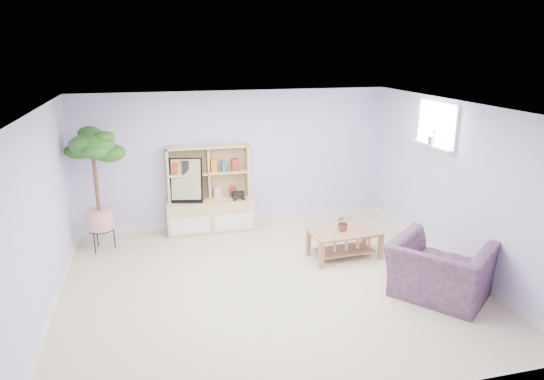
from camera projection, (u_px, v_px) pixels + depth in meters
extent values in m
cube|color=#C3B591|center=(270.00, 285.00, 6.59)|extent=(5.50, 5.00, 0.01)
cube|color=white|center=(270.00, 108.00, 5.90)|extent=(5.50, 5.00, 0.01)
cube|color=silver|center=(236.00, 159.00, 8.57)|extent=(5.50, 0.01, 2.40)
cube|color=silver|center=(345.00, 293.00, 3.93)|extent=(5.50, 0.01, 2.40)
cube|color=silver|center=(40.00, 219.00, 5.60)|extent=(0.01, 5.00, 2.40)
cube|color=silver|center=(457.00, 187.00, 6.89)|extent=(0.01, 5.00, 2.40)
cube|color=white|center=(432.00, 146.00, 7.30)|extent=(0.14, 1.00, 0.04)
imported|color=#1A6320|center=(343.00, 222.00, 7.34)|extent=(0.26, 0.24, 0.26)
imported|color=navy|center=(440.00, 266.00, 6.16)|extent=(1.52, 1.54, 0.86)
imported|color=#1B5711|center=(432.00, 136.00, 7.27)|extent=(0.16, 0.14, 0.25)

